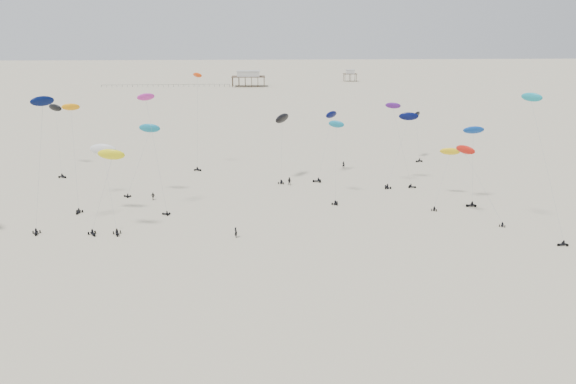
{
  "coord_description": "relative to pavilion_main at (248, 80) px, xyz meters",
  "views": [
    {
      "loc": [
        -5.78,
        -11.77,
        36.53
      ],
      "look_at": [
        0.0,
        88.0,
        7.0
      ],
      "focal_mm": 35.0,
      "sensor_mm": 36.0,
      "label": 1
    }
  ],
  "objects": [
    {
      "name": "rig_16",
      "position": [
        46.27,
        -257.04,
        6.96
      ],
      "size": [
        8.32,
        11.25,
        15.44
      ],
      "rotation": [
        0.0,
        0.0,
        5.79
      ],
      "color": "black",
      "rests_on": "ground"
    },
    {
      "name": "pier_fence",
      "position": [
        -52.0,
        -0.0,
        -3.45
      ],
      "size": [
        80.2,
        0.2,
        1.5
      ],
      "color": "black",
      "rests_on": "ground"
    },
    {
      "name": "spectator_2",
      "position": [
        -18.55,
        -242.7,
        -4.22
      ],
      "size": [
        1.25,
        0.79,
        1.98
      ],
      "primitive_type": "imported",
      "rotation": [
        0.0,
        0.0,
        6.14
      ],
      "color": "black",
      "rests_on": "ground"
    },
    {
      "name": "rig_11",
      "position": [
        37.52,
        -233.88,
        9.21
      ],
      "size": [
        7.62,
        6.17,
        19.83
      ],
      "rotation": [
        0.0,
        0.0,
        4.32
      ],
      "color": "black",
      "rests_on": "ground"
    },
    {
      "name": "rig_1",
      "position": [
        21.56,
        -243.14,
        6.87
      ],
      "size": [
        3.94,
        10.47,
        17.22
      ],
      "rotation": [
        0.0,
        0.0,
        5.78
      ],
      "color": "black",
      "rests_on": "ground"
    },
    {
      "name": "rig_0",
      "position": [
        -34.81,
        -259.1,
        13.09
      ],
      "size": [
        5.09,
        8.42,
        24.65
      ],
      "rotation": [
        0.0,
        0.0,
        3.38
      ],
      "color": "black",
      "rests_on": "ground"
    },
    {
      "name": "rig_15",
      "position": [
        10.59,
        -226.77,
        9.04
      ],
      "size": [
        5.17,
        9.11,
        16.6
      ],
      "rotation": [
        0.0,
        0.0,
        -0.21
      ],
      "color": "black",
      "rests_on": "ground"
    },
    {
      "name": "rig_4",
      "position": [
        -22.63,
        -261.63,
        7.69
      ],
      "size": [
        7.81,
        5.83,
        15.69
      ],
      "rotation": [
        0.0,
        0.0,
        3.71
      ],
      "color": "black",
      "rests_on": "ground"
    },
    {
      "name": "rig_13",
      "position": [
        49.91,
        -206.39,
        5.47
      ],
      "size": [
        3.99,
        8.87,
        13.61
      ],
      "rotation": [
        0.0,
        0.0,
        2.03
      ],
      "color": "black",
      "rests_on": "ground"
    },
    {
      "name": "rig_12",
      "position": [
        22.14,
        -223.76,
        6.9
      ],
      "size": [
        7.5,
        11.96,
        17.12
      ],
      "rotation": [
        0.0,
        0.0,
        1.5
      ],
      "color": "black",
      "rests_on": "ground"
    },
    {
      "name": "rig_2",
      "position": [
        55.06,
        -265.5,
        13.39
      ],
      "size": [
        5.68,
        14.53,
        26.04
      ],
      "rotation": [
        0.0,
        0.0,
        1.77
      ],
      "color": "black",
      "rests_on": "ground"
    },
    {
      "name": "spectator_3",
      "position": [
        27.6,
        -216.25,
        -4.22
      ],
      "size": [
        0.92,
        0.78,
        2.13
      ],
      "primitive_type": "imported",
      "rotation": [
        0.0,
        0.0,
        2.76
      ],
      "color": "black",
      "rests_on": "ground"
    },
    {
      "name": "rig_8",
      "position": [
        39.31,
        -231.43,
        7.65
      ],
      "size": [
        9.42,
        9.49,
        17.61
      ],
      "rotation": [
        0.0,
        0.0,
        0.15
      ],
      "color": "black",
      "rests_on": "ground"
    },
    {
      "name": "spectator_1",
      "position": [
        12.08,
        -232.6,
        -4.22
      ],
      "size": [
        1.23,
        0.88,
        2.28
      ],
      "primitive_type": "imported",
      "rotation": [
        0.0,
        0.0,
        6.06
      ],
      "color": "black",
      "rests_on": "ground"
    },
    {
      "name": "rig_6",
      "position": [
        -48.29,
        -211.27,
        8.27
      ],
      "size": [
        8.64,
        17.53,
        20.53
      ],
      "rotation": [
        0.0,
        0.0,
        4.15
      ],
      "color": "black",
      "rests_on": "ground"
    },
    {
      "name": "rig_5",
      "position": [
        46.01,
        -244.37,
        4.15
      ],
      "size": [
        9.55,
        13.56,
        15.29
      ],
      "rotation": [
        0.0,
        0.0,
        5.86
      ],
      "color": "black",
      "rests_on": "ground"
    },
    {
      "name": "rig_10",
      "position": [
        50.04,
        -247.98,
        7.37
      ],
      "size": [
        4.69,
        6.69,
        16.66
      ],
      "rotation": [
        0.0,
        0.0,
        1.79
      ],
      "color": "black",
      "rests_on": "ground"
    },
    {
      "name": "rig_7",
      "position": [
        -11.0,
        -213.83,
        9.6
      ],
      "size": [
        3.36,
        8.75,
        25.15
      ],
      "rotation": [
        0.0,
        0.0,
        4.08
      ],
      "color": "black",
      "rests_on": "ground"
    },
    {
      "name": "rig_18",
      "position": [
        -25.5,
        -252.47,
        6.81
      ],
      "size": [
        8.8,
        16.58,
        18.43
      ],
      "rotation": [
        0.0,
        0.0,
        3.42
      ],
      "color": "black",
      "rests_on": "ground"
    },
    {
      "name": "pavilion_small",
      "position": [
        70.0,
        30.0,
        -0.74
      ],
      "size": [
        9.0,
        7.0,
        8.0
      ],
      "color": "brown",
      "rests_on": "ground"
    },
    {
      "name": "rig_17",
      "position": [
        -19.94,
        -237.38,
        9.05
      ],
      "size": [
        8.99,
        5.77,
        16.26
      ],
      "rotation": [
        0.0,
        0.0,
        1.1
      ],
      "color": "black",
      "rests_on": "ground"
    },
    {
      "name": "pavilion_main",
      "position": [
        0.0,
        0.0,
        0.0
      ],
      "size": [
        21.0,
        13.0,
        9.8
      ],
      "color": "brown",
      "rests_on": "ground"
    },
    {
      "name": "rig_3",
      "position": [
        -34.11,
        -243.55,
        9.41
      ],
      "size": [
        5.67,
        13.4,
        22.07
      ],
      "rotation": [
        0.0,
        0.0,
        3.04
      ],
      "color": "black",
      "rests_on": "ground"
    },
    {
      "name": "spectator_0",
      "position": [
        0.31,
        -266.67,
        -4.22
      ],
      "size": [
        0.95,
        1.0,
        2.26
      ],
      "primitive_type": "imported",
      "rotation": [
        0.0,
        0.0,
        2.23
      ],
      "color": "black",
      "rests_on": "ground"
    },
    {
      "name": "rig_9",
      "position": [
        -16.63,
        -249.84,
        13.63
      ],
      "size": [
        6.21,
        6.95,
        24.11
      ],
      "rotation": [
        0.0,
        0.0,
        1.27
      ],
      "color": "black",
      "rests_on": "ground"
    },
    {
      "name": "ground_plane",
      "position": [
        10.0,
        -150.0,
        -4.22
      ],
      "size": [
        900.0,
        900.0,
        0.0
      ],
      "primitive_type": "plane",
      "color": "beige"
    }
  ]
}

